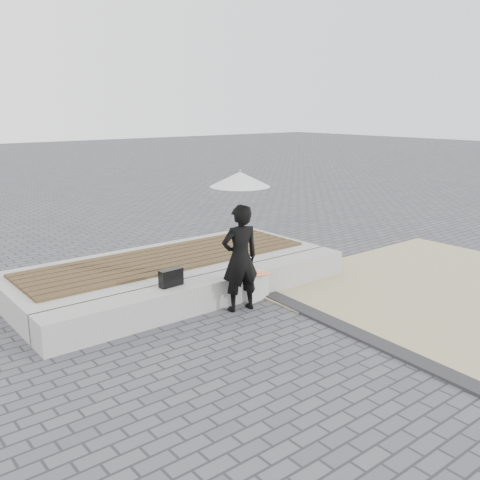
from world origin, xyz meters
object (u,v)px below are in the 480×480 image
woman (240,258)px  canvas_tote (256,286)px  handbag (171,278)px  seating_ledge (213,291)px  parasol (240,179)px

woman → canvas_tote: size_ratio=3.71×
woman → canvas_tote: 0.72m
handbag → woman: bearing=-32.8°
seating_ledge → parasol: parasol is taller
parasol → canvas_tote: (0.44, 0.17, -1.62)m
woman → parasol: 1.08m
seating_ledge → parasol: bearing=-67.6°
woman → canvas_tote: bearing=-148.2°
handbag → canvas_tote: 1.34m
woman → handbag: bearing=-18.2°
woman → handbag: 0.97m
canvas_tote → parasol: bearing=-168.4°
woman → seating_ledge: bearing=-56.6°
canvas_tote → seating_ledge: bearing=149.7°
woman → parasol: size_ratio=1.46×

